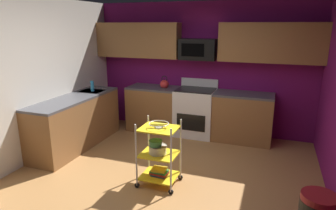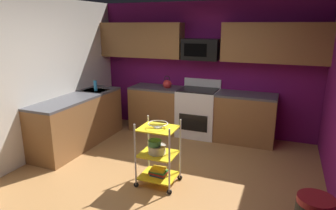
{
  "view_description": "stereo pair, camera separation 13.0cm",
  "coord_description": "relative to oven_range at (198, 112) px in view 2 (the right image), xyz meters",
  "views": [
    {
      "loc": [
        1.42,
        -3.46,
        2.17
      ],
      "look_at": [
        0.01,
        0.41,
        1.05
      ],
      "focal_mm": 31.93,
      "sensor_mm": 36.0,
      "label": 1
    },
    {
      "loc": [
        1.54,
        -3.42,
        2.17
      ],
      "look_at": [
        0.01,
        0.41,
        1.05
      ],
      "focal_mm": 31.93,
      "sensor_mm": 36.0,
      "label": 2
    }
  ],
  "objects": [
    {
      "name": "floor",
      "position": [
        0.03,
        -2.1,
        -0.5
      ],
      "size": [
        4.4,
        4.8,
        0.04
      ],
      "primitive_type": "cube",
      "color": "#A87542",
      "rests_on": "ground"
    },
    {
      "name": "rolling_cart",
      "position": [
        0.04,
        -2.07,
        -0.03
      ],
      "size": [
        0.56,
        0.44,
        0.91
      ],
      "color": "silver",
      "rests_on": "ground"
    },
    {
      "name": "mixing_bowl_small",
      "position": [
        0.0,
        -2.09,
        0.14
      ],
      "size": [
        0.18,
        0.18,
        0.08
      ],
      "color": "#387F4C",
      "rests_on": "rolling_cart"
    },
    {
      "name": "counter_run",
      "position": [
        -0.76,
        -0.54,
        -0.01
      ],
      "size": [
        3.64,
        2.61,
        0.92
      ],
      "color": "brown",
      "rests_on": "ground"
    },
    {
      "name": "wall_left",
      "position": [
        -2.2,
        -2.1,
        0.82
      ],
      "size": [
        0.06,
        4.8,
        2.6
      ],
      "primitive_type": "cube",
      "color": "silver",
      "rests_on": "ground"
    },
    {
      "name": "dish_soap_bottle",
      "position": [
        -1.84,
        -0.78,
        0.54
      ],
      "size": [
        0.06,
        0.06,
        0.2
      ],
      "primitive_type": "cylinder",
      "color": "#2D8CBF",
      "rests_on": "counter_run"
    },
    {
      "name": "upper_cabinets",
      "position": [
        0.03,
        0.13,
        1.37
      ],
      "size": [
        4.4,
        0.33,
        0.7
      ],
      "color": "brown"
    },
    {
      "name": "fruit_bowl",
      "position": [
        0.04,
        -2.07,
        0.4
      ],
      "size": [
        0.27,
        0.27,
        0.07
      ],
      "color": "silver",
      "rests_on": "rolling_cart"
    },
    {
      "name": "oven_range",
      "position": [
        0.0,
        0.0,
        0.0
      ],
      "size": [
        0.76,
        0.65,
        1.1
      ],
      "color": "white",
      "rests_on": "ground"
    },
    {
      "name": "wall_back",
      "position": [
        0.03,
        0.33,
        0.82
      ],
      "size": [
        4.52,
        0.06,
        2.6
      ],
      "primitive_type": "cube",
      "color": "#6B1156",
      "rests_on": "ground"
    },
    {
      "name": "book_stack",
      "position": [
        0.04,
        -2.07,
        -0.3
      ],
      "size": [
        0.26,
        0.19,
        0.11
      ],
      "color": "#1E4C8C",
      "rests_on": "rolling_cart"
    },
    {
      "name": "mixing_bowl_large",
      "position": [
        0.02,
        -2.07,
        0.04
      ],
      "size": [
        0.25,
        0.25,
        0.11
      ],
      "color": "silver",
      "rests_on": "rolling_cart"
    },
    {
      "name": "kettle",
      "position": [
        -0.66,
        -0.0,
        0.52
      ],
      "size": [
        0.21,
        0.18,
        0.26
      ],
      "color": "red",
      "rests_on": "counter_run"
    },
    {
      "name": "microwave",
      "position": [
        -0.0,
        0.1,
        1.22
      ],
      "size": [
        0.7,
        0.39,
        0.4
      ],
      "color": "black"
    }
  ]
}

